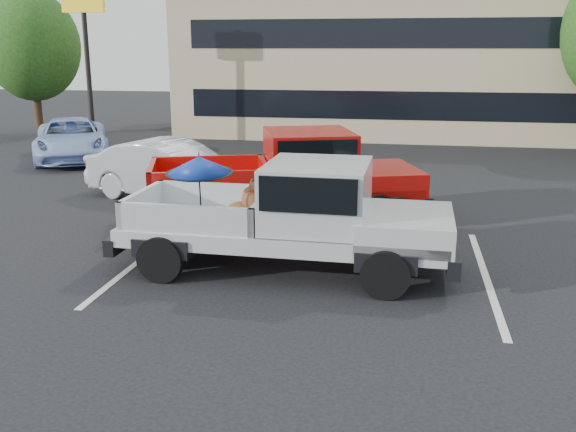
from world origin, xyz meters
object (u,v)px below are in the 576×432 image
tree_back (505,31)px  silver_sedan (172,170)px  silver_pickup (303,212)px  blue_suv (71,139)px  red_pickup (300,173)px  tree_left (32,46)px  motel_sign (84,20)px

tree_back → silver_sedan: tree_back is taller
silver_pickup → blue_suv: 13.56m
silver_pickup → red_pickup: (-0.54, 3.10, 0.04)m
tree_left → red_pickup: bearing=-42.2°
motel_sign → tree_left: 5.08m
tree_left → silver_pickup: (13.96, -15.27, -2.68)m
tree_left → red_pickup: (13.41, -12.16, -2.64)m
blue_suv → motel_sign: bearing=73.5°
tree_back → blue_suv: tree_back is taller
tree_back → silver_pickup: (-6.04, -22.27, -3.36)m
tree_left → silver_pickup: size_ratio=1.05×
motel_sign → silver_sedan: 10.32m
red_pickup → blue_suv: (-8.91, 6.61, -0.40)m
silver_sedan → motel_sign: bearing=54.6°
tree_back → blue_suv: size_ratio=1.43×
motel_sign → silver_pickup: bearing=-50.9°
silver_pickup → tree_left: bearing=133.7°
tree_back → silver_pickup: 23.32m
tree_left → silver_sedan: bearing=-46.7°
motel_sign → blue_suv: 4.74m
tree_back → red_pickup: tree_back is taller
motel_sign → tree_left: tree_left is taller
silver_pickup → silver_sedan: bearing=131.6°
motel_sign → silver_sedan: (5.90, -7.50, -3.92)m
silver_sedan → blue_suv: (-5.40, 4.95, -0.04)m
motel_sign → red_pickup: motel_sign is taller
blue_suv → red_pickup: bearing=-64.3°
tree_left → silver_pickup: bearing=-47.6°
red_pickup → blue_suv: red_pickup is taller
motel_sign → blue_suv: bearing=-78.8°
tree_left → silver_pickup: 20.86m
silver_pickup → red_pickup: size_ratio=0.90×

